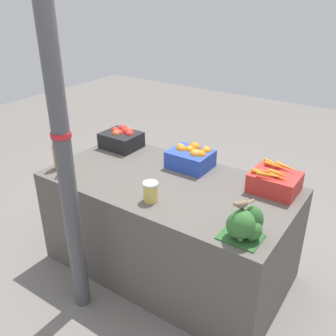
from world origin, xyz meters
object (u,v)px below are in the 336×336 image
at_px(apple_crate, 122,138).
at_px(juice_bottle_amber, 57,154).
at_px(broccoli_pile, 245,225).
at_px(support_pole, 63,153).
at_px(carrot_crate, 275,181).
at_px(sparrow_bird, 242,204).
at_px(pickle_jar, 151,192).
at_px(orange_crate, 191,157).
at_px(juice_bottle_golden, 68,156).

bearing_deg(apple_crate, juice_bottle_amber, -102.40).
bearing_deg(broccoli_pile, support_pole, -162.01).
distance_m(apple_crate, broccoli_pile, 1.49).
xyz_separation_m(carrot_crate, sparrow_bird, (0.03, -0.60, 0.14)).
xyz_separation_m(pickle_jar, sparrow_bird, (0.62, -0.05, 0.15)).
bearing_deg(pickle_jar, orange_crate, 94.45).
relative_size(juice_bottle_amber, pickle_jar, 2.10).
relative_size(apple_crate, sparrow_bird, 2.46).
height_order(broccoli_pile, pickle_jar, broccoli_pile).
bearing_deg(juice_bottle_amber, support_pole, -34.61).
bearing_deg(sparrow_bird, pickle_jar, -64.52).
relative_size(support_pole, apple_crate, 7.35).
bearing_deg(carrot_crate, orange_crate, 179.46).
bearing_deg(orange_crate, broccoli_pile, -41.12).
relative_size(pickle_jar, sparrow_bird, 1.04).
relative_size(support_pole, broccoli_pile, 10.13).
relative_size(juice_bottle_amber, sparrow_bird, 2.18).
height_order(support_pole, carrot_crate, support_pole).
distance_m(apple_crate, juice_bottle_amber, 0.58).
bearing_deg(pickle_jar, support_pole, -133.32).
xyz_separation_m(support_pole, carrot_crate, (0.93, 0.91, -0.30)).
xyz_separation_m(support_pole, orange_crate, (0.29, 0.92, -0.29)).
bearing_deg(carrot_crate, pickle_jar, -136.84).
xyz_separation_m(juice_bottle_golden, sparrow_bird, (1.34, -0.04, 0.09)).
bearing_deg(pickle_jar, apple_crate, 141.85).
relative_size(support_pole, carrot_crate, 7.35).
bearing_deg(sparrow_bird, carrot_crate, -147.65).
xyz_separation_m(orange_crate, sparrow_bird, (0.66, -0.61, 0.13)).
xyz_separation_m(apple_crate, sparrow_bird, (1.34, -0.61, 0.13)).
distance_m(carrot_crate, sparrow_bird, 0.62).
relative_size(juice_bottle_golden, sparrow_bird, 2.34).
relative_size(apple_crate, pickle_jar, 2.37).
relative_size(carrot_crate, juice_bottle_golden, 1.05).
bearing_deg(support_pole, orange_crate, 72.34).
xyz_separation_m(carrot_crate, juice_bottle_golden, (-1.32, -0.56, 0.05)).
relative_size(orange_crate, juice_bottle_amber, 1.13).
distance_m(apple_crate, pickle_jar, 0.91).
distance_m(support_pole, juice_bottle_golden, 0.58).
height_order(apple_crate, juice_bottle_amber, juice_bottle_amber).
bearing_deg(sparrow_bird, orange_crate, -102.74).
bearing_deg(carrot_crate, apple_crate, 179.64).
relative_size(carrot_crate, sparrow_bird, 2.46).
height_order(juice_bottle_amber, pickle_jar, juice_bottle_amber).
xyz_separation_m(broccoli_pile, sparrow_bird, (-0.02, -0.01, 0.12)).
height_order(orange_crate, juice_bottle_golden, juice_bottle_golden).
bearing_deg(orange_crate, carrot_crate, -0.54).
height_order(apple_crate, broccoli_pile, broccoli_pile).
height_order(broccoli_pile, juice_bottle_amber, juice_bottle_amber).
bearing_deg(support_pole, juice_bottle_golden, 138.13).
bearing_deg(carrot_crate, juice_bottle_golden, -156.94).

